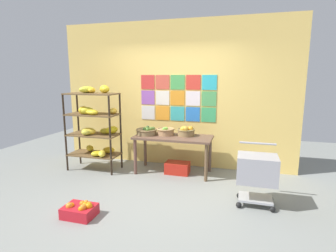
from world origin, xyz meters
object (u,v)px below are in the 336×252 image
Objects in this scene: banana_shelf_unit at (95,123)px; display_table at (173,141)px; fruit_basket_right at (147,131)px; orange_crate_foreground at (80,210)px; shopping_cart at (257,171)px; fruit_basket_centre at (186,131)px; produce_crate_under_table at (177,168)px; fruit_basket_back_right at (166,131)px.

banana_shelf_unit is 1.14× the size of display_table.
banana_shelf_unit reaches higher than fruit_basket_right.
display_table reaches higher than orange_crate_foreground.
shopping_cart is (2.00, -0.95, -0.27)m from fruit_basket_right.
fruit_basket_centre is 0.76× the size of produce_crate_under_table.
fruit_basket_back_right is at bearing -173.82° from fruit_basket_centre.
orange_crate_foreground is (-0.98, -2.04, -0.71)m from fruit_basket_centre.
shopping_cart is (1.64, -1.02, -0.28)m from fruit_basket_back_right.
produce_crate_under_table is at bearing 7.40° from banana_shelf_unit.
fruit_basket_right is at bearing 178.37° from produce_crate_under_table.
produce_crate_under_table is (0.62, -0.02, -0.68)m from fruit_basket_right.
display_table is at bearing 169.15° from produce_crate_under_table.
produce_crate_under_table is at bearing -1.63° from fruit_basket_right.
display_table is 0.52m from produce_crate_under_table.
display_table is 0.55m from fruit_basket_right.
fruit_basket_centre is (0.22, 0.11, 0.18)m from display_table.
display_table is 0.25m from fruit_basket_back_right.
fruit_basket_centre is 0.39m from fruit_basket_back_right.
fruit_basket_centre is 0.83× the size of orange_crate_foreground.
display_table is (1.51, 0.22, -0.31)m from banana_shelf_unit.
fruit_basket_centre is (1.73, 0.34, -0.13)m from banana_shelf_unit.
banana_shelf_unit is 3.70× the size of produce_crate_under_table.
fruit_basket_centre is 0.39× the size of shopping_cart.
shopping_cart is at bearing -13.70° from banana_shelf_unit.
fruit_basket_centre is 0.83× the size of fruit_basket_right.
fruit_basket_right reaches higher than display_table.
fruit_basket_centre is at bearing 26.86° from display_table.
shopping_cart is at bearing -40.33° from fruit_basket_centre.
display_table is at bearing 8.48° from banana_shelf_unit.
produce_crate_under_table is at bearing -18.60° from fruit_basket_back_right.
fruit_basket_right reaches higher than produce_crate_under_table.
fruit_basket_right is 0.91× the size of produce_crate_under_table.
fruit_basket_back_right is 0.84× the size of orange_crate_foreground.
fruit_basket_right is 2.23m from shopping_cart.
orange_crate_foreground is (0.75, -1.71, -0.85)m from banana_shelf_unit.
banana_shelf_unit is 1.81m from produce_crate_under_table.
orange_crate_foreground is at bearing -115.56° from fruit_basket_centre.
fruit_basket_back_right is 1.95m from shopping_cart.
shopping_cart reaches higher than orange_crate_foreground.
display_table is at bearing -0.04° from fruit_basket_right.
banana_shelf_unit reaches higher than fruit_basket_back_right.
produce_crate_under_table reaches higher than orange_crate_foreground.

